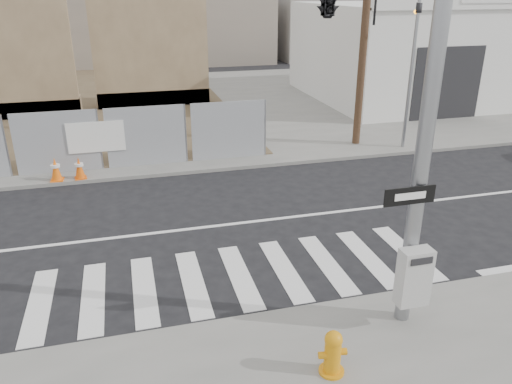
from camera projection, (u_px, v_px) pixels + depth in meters
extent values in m
plane|color=black|center=(218.00, 226.00, 12.86)|extent=(100.00, 100.00, 0.00)
cube|color=slate|center=(165.00, 107.00, 25.34)|extent=(50.00, 20.00, 0.12)
cylinder|color=gray|center=(426.00, 131.00, 7.80)|extent=(0.26, 0.26, 7.00)
cube|color=#B2B2AF|center=(414.00, 277.00, 8.48)|extent=(0.55, 0.30, 1.05)
cube|color=black|center=(410.00, 196.00, 7.97)|extent=(0.90, 0.03, 0.30)
cube|color=silver|center=(410.00, 196.00, 7.96)|extent=(0.55, 0.01, 0.12)
cylinder|color=gray|center=(411.00, 77.00, 17.85)|extent=(0.12, 0.12, 5.20)
imported|color=black|center=(419.00, 2.00, 16.90)|extent=(0.16, 0.20, 1.00)
cube|color=brown|center=(13.00, 109.00, 22.95)|extent=(6.00, 1.30, 0.80)
cube|color=brown|center=(149.00, 23.00, 23.67)|extent=(5.50, 0.50, 8.00)
cube|color=brown|center=(154.00, 97.00, 25.40)|extent=(5.50, 1.30, 0.80)
cube|color=silver|center=(426.00, 51.00, 26.86)|extent=(12.00, 10.00, 4.80)
cube|color=silver|center=(499.00, 2.00, 21.41)|extent=(12.00, 0.30, 0.60)
cube|color=black|center=(447.00, 84.00, 22.21)|extent=(3.40, 0.06, 3.20)
cylinder|color=#452F20|center=(367.00, 5.00, 17.38)|extent=(0.28, 0.28, 10.00)
cylinder|color=orange|center=(331.00, 371.00, 7.82)|extent=(0.47, 0.47, 0.04)
cylinder|color=orange|center=(332.00, 356.00, 7.71)|extent=(0.30, 0.30, 0.60)
sphere|color=orange|center=(334.00, 340.00, 7.59)|extent=(0.28, 0.28, 0.28)
cylinder|color=orange|center=(323.00, 355.00, 7.65)|extent=(0.16, 0.13, 0.11)
cylinder|color=orange|center=(342.00, 352.00, 7.73)|extent=(0.16, 0.13, 0.11)
cube|color=orange|center=(57.00, 180.00, 15.56)|extent=(0.40, 0.40, 0.03)
cone|color=orange|center=(56.00, 169.00, 15.42)|extent=(0.35, 0.35, 0.74)
cylinder|color=silver|center=(55.00, 166.00, 15.38)|extent=(0.29, 0.29, 0.08)
cube|color=#E1560B|center=(81.00, 178.00, 15.73)|extent=(0.41, 0.41, 0.03)
cone|color=#E1560B|center=(79.00, 168.00, 15.60)|extent=(0.36, 0.36, 0.70)
cylinder|color=silver|center=(79.00, 165.00, 15.56)|extent=(0.27, 0.27, 0.08)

